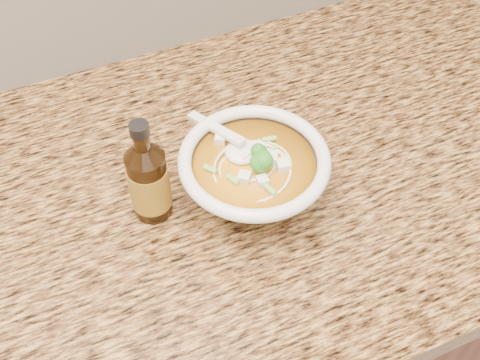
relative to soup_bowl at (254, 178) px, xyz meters
name	(u,v)px	position (x,y,z in m)	size (l,w,h in m)	color
soup_bowl	(254,178)	(0.00, 0.00, 0.00)	(0.20, 0.22, 0.11)	white
hot_sauce_bottle	(149,181)	(-0.13, 0.04, 0.02)	(0.07, 0.07, 0.16)	black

